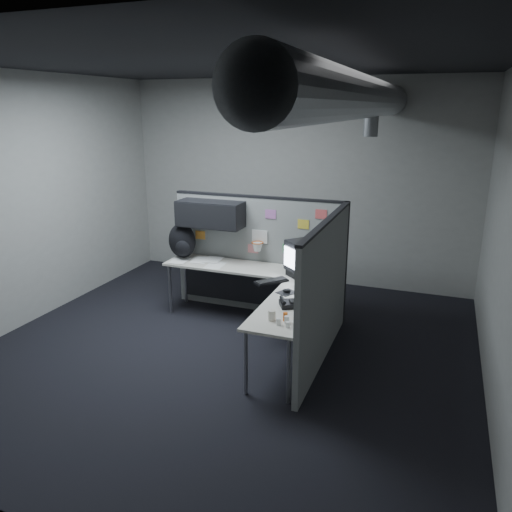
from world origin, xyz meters
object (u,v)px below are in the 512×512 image
at_px(monitor, 305,258).
at_px(backpack, 182,241).
at_px(phone, 288,303).
at_px(keyboard, 271,281).
at_px(desk, 259,284).

relative_size(monitor, backpack, 1.15).
bearing_deg(phone, keyboard, 103.41).
bearing_deg(backpack, monitor, -16.09).
distance_m(phone, backpack, 2.26).
distance_m(monitor, backpack, 1.82).
relative_size(desk, keyboard, 5.60).
bearing_deg(phone, monitor, 76.21).
distance_m(monitor, keyboard, 0.53).
bearing_deg(backpack, keyboard, -30.66).
relative_size(monitor, phone, 2.18).
height_order(monitor, phone, monitor).
bearing_deg(phone, desk, 108.34).
relative_size(desk, monitor, 4.14).
relative_size(desk, phone, 9.05).
height_order(desk, phone, phone).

